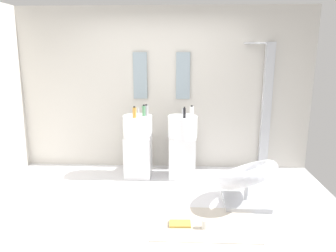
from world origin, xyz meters
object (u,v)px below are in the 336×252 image
Objects in this scene: lounge_chair at (247,178)px; magazine_ochre at (180,224)px; coffee_mug at (205,224)px; soap_bottle_white at (192,111)px; shower_column at (266,105)px; pedestal_sink_left at (138,145)px; soap_bottle_green at (144,111)px; soap_bottle_black at (184,113)px; soap_bottle_grey at (146,110)px; pedestal_sink_right at (182,145)px; soap_bottle_amber at (134,112)px.

lounge_chair is 1.06m from magazine_ochre.
soap_bottle_white reaches higher than coffee_mug.
soap_bottle_white is at bearing -161.25° from shower_column.
pedestal_sink_left is 0.55m from soap_bottle_green.
soap_bottle_grey is at bearing 167.58° from soap_bottle_black.
soap_bottle_white is (0.82, -0.03, 0.54)m from pedestal_sink_left.
soap_bottle_green is (-0.58, -0.02, 0.54)m from pedestal_sink_right.
shower_column is 1.54m from lounge_chair.
soap_bottle_black is at bearing 136.04° from lounge_chair.
lounge_chair is (1.50, -0.89, -0.15)m from pedestal_sink_left.
pedestal_sink_right is 1.59m from coffee_mug.
pedestal_sink_left is 4.41× the size of magazine_ochre.
soap_bottle_grey is (-0.80, 1.51, 0.98)m from coffee_mug.
soap_bottle_white is 0.97× the size of soap_bottle_green.
soap_bottle_green reaches higher than soap_bottle_white.
soap_bottle_white is at bearing 128.40° from lounge_chair.
soap_bottle_amber reaches higher than pedestal_sink_right.
soap_bottle_amber is (-2.02, -0.52, -0.04)m from shower_column.
pedestal_sink_left is 0.97× the size of lounge_chair.
pedestal_sink_left is 10.51× the size of coffee_mug.
lounge_chair is 1.30m from soap_bottle_black.
soap_bottle_green is (-1.40, 0.87, 0.69)m from lounge_chair.
soap_bottle_grey is (-0.68, 0.03, 0.00)m from soap_bottle_white.
soap_bottle_white is 0.15m from soap_bottle_black.
soap_bottle_grey is at bearing -168.65° from shower_column.
soap_bottle_green reaches higher than lounge_chair.
soap_bottle_black is at bearing 85.69° from magazine_ochre.
soap_bottle_white is at bearing 42.07° from soap_bottle_black.
coffee_mug is at bearing -119.52° from shower_column.
lounge_chair is 1.77m from soap_bottle_grey.
soap_bottle_amber is at bearing 153.97° from lounge_chair.
pedestal_sink_left is 0.68m from pedestal_sink_right.
soap_bottle_grey is at bearing -179.61° from pedestal_sink_right.
pedestal_sink_left is at bearing 149.27° from lounge_chair.
soap_bottle_black is (-0.79, 0.76, 0.69)m from lounge_chair.
pedestal_sink_right is 1.53m from magazine_ochre.
soap_bottle_black reaches higher than pedestal_sink_right.
coffee_mug is at bearing -85.42° from soap_bottle_white.
soap_bottle_green reaches higher than soap_bottle_amber.
soap_bottle_black is 0.62m from soap_bottle_green.
soap_bottle_white is 1.04× the size of soap_bottle_black.
magazine_ochre is 1.79m from soap_bottle_amber.
soap_bottle_green reaches higher than soap_bottle_black.
soap_bottle_grey reaches higher than pedestal_sink_right.
soap_bottle_white is at bearing 8.07° from soap_bottle_amber.
lounge_chair is 1.30m from soap_bottle_white.
soap_bottle_amber is 0.73m from soap_bottle_black.
pedestal_sink_right is at bearing 12.04° from soap_bottle_amber.
pedestal_sink_right is 1.48m from shower_column.
soap_bottle_white reaches higher than pedestal_sink_left.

